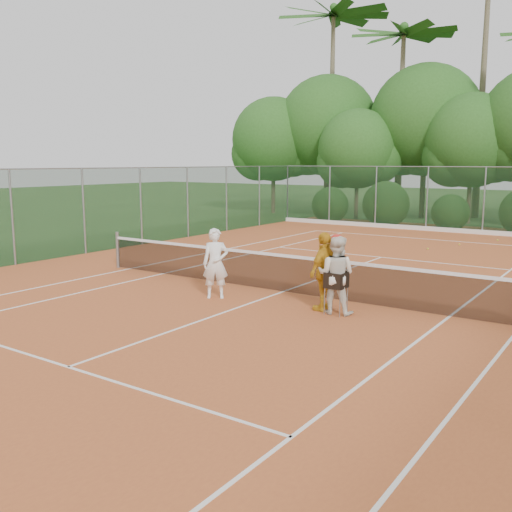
% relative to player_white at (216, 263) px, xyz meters
% --- Properties ---
extents(ground, '(120.00, 120.00, 0.00)m').
position_rel_player_white_xyz_m(ground, '(0.99, 1.40, -0.85)').
color(ground, '#274A1A').
rests_on(ground, ground).
extents(clay_court, '(18.00, 36.00, 0.02)m').
position_rel_player_white_xyz_m(clay_court, '(0.99, 1.40, -0.84)').
color(clay_court, '#B95A2A').
rests_on(clay_court, ground).
extents(tennis_net, '(11.97, 0.10, 1.10)m').
position_rel_player_white_xyz_m(tennis_net, '(0.99, 1.40, -0.32)').
color(tennis_net, gray).
rests_on(tennis_net, clay_court).
extents(player_white, '(0.73, 0.68, 1.67)m').
position_rel_player_white_xyz_m(player_white, '(0.00, 0.00, 0.00)').
color(player_white, white).
rests_on(player_white, clay_court).
extents(player_center_grp, '(0.91, 0.76, 1.71)m').
position_rel_player_white_xyz_m(player_center_grp, '(2.99, 0.34, 0.01)').
color(player_center_grp, white).
rests_on(player_center_grp, clay_court).
extents(player_yellow, '(0.54, 1.05, 1.72)m').
position_rel_player_white_xyz_m(player_yellow, '(2.67, 0.45, 0.03)').
color(player_yellow, gold).
rests_on(player_yellow, clay_court).
extents(ball_hopper, '(0.40, 0.40, 0.92)m').
position_rel_player_white_xyz_m(ball_hopper, '(3.04, 0.27, -0.11)').
color(ball_hopper, gray).
rests_on(ball_hopper, clay_court).
extents(stray_ball_a, '(0.07, 0.07, 0.07)m').
position_rel_player_white_xyz_m(stray_ball_a, '(2.40, 12.24, -0.80)').
color(stray_ball_a, gold).
rests_on(stray_ball_a, clay_court).
extents(stray_ball_b, '(0.07, 0.07, 0.07)m').
position_rel_player_white_xyz_m(stray_ball_b, '(3.36, 14.40, -0.80)').
color(stray_ball_b, '#BDD932').
rests_on(stray_ball_b, clay_court).
extents(stray_ball_c, '(0.07, 0.07, 0.07)m').
position_rel_player_white_xyz_m(stray_ball_c, '(1.74, 10.42, -0.80)').
color(stray_ball_c, '#C6DD33').
rests_on(stray_ball_c, clay_court).
extents(court_markings, '(11.03, 23.83, 0.01)m').
position_rel_player_white_xyz_m(court_markings, '(0.99, 1.40, -0.83)').
color(court_markings, white).
rests_on(court_markings, clay_court).
extents(fence_back, '(18.07, 0.07, 3.00)m').
position_rel_player_white_xyz_m(fence_back, '(0.99, 16.40, 0.67)').
color(fence_back, '#19381E').
rests_on(fence_back, clay_court).
extents(fence_left, '(0.07, 33.07, 3.00)m').
position_rel_player_white_xyz_m(fence_left, '(-8.01, -0.10, 0.67)').
color(fence_left, '#19381E').
rests_on(fence_left, clay_court).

